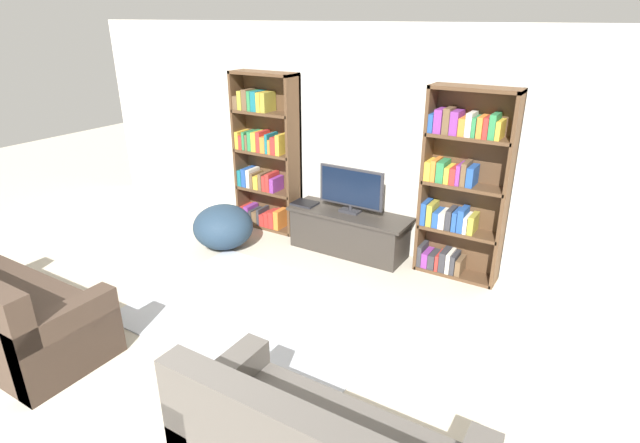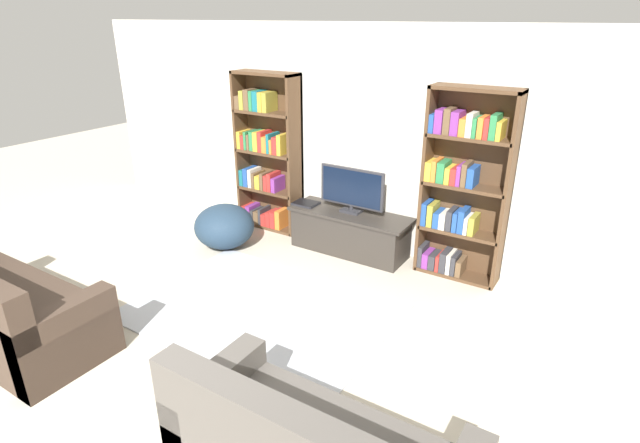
% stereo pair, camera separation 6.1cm
% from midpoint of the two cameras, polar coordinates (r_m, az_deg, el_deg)
% --- Properties ---
extents(wall_back, '(8.80, 0.06, 2.60)m').
position_cam_midpoint_polar(wall_back, '(5.87, 6.64, 8.95)').
color(wall_back, silver).
rests_on(wall_back, ground_plane).
extents(bookshelf_left, '(0.88, 0.30, 2.03)m').
position_cam_midpoint_polar(bookshelf_left, '(6.56, -5.81, 7.46)').
color(bookshelf_left, '#513823').
rests_on(bookshelf_left, ground_plane).
extents(bookshelf_right, '(0.88, 0.30, 2.03)m').
position_cam_midpoint_polar(bookshelf_right, '(5.42, 16.19, 3.81)').
color(bookshelf_right, '#513823').
rests_on(bookshelf_right, ground_plane).
extents(tv_stand, '(1.48, 0.50, 0.50)m').
position_cam_midpoint_polar(tv_stand, '(6.00, 3.71, -1.21)').
color(tv_stand, '#332D28').
rests_on(tv_stand, ground_plane).
extents(television, '(0.81, 0.16, 0.54)m').
position_cam_midpoint_polar(television, '(5.82, 3.96, 3.71)').
color(television, '#2D2D33').
rests_on(television, tv_stand).
extents(laptop, '(0.30, 0.23, 0.03)m').
position_cam_midpoint_polar(laptop, '(6.15, -1.34, 2.10)').
color(laptop, '#28282D').
rests_on(laptop, tv_stand).
extents(area_rug, '(2.42, 1.75, 0.02)m').
position_cam_midpoint_polar(area_rug, '(4.93, -6.38, -10.19)').
color(area_rug, '#B2B7C1').
rests_on(area_rug, ground_plane).
extents(beanbag_ottoman, '(0.73, 0.73, 0.53)m').
position_cam_midpoint_polar(beanbag_ottoman, '(6.22, -10.59, -0.53)').
color(beanbag_ottoman, '#23384C').
rests_on(beanbag_ottoman, ground_plane).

